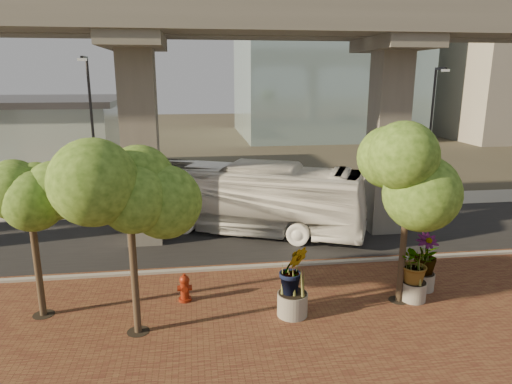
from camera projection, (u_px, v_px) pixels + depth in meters
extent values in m
plane|color=#3A362A|center=(275.00, 250.00, 21.14)|extent=(160.00, 160.00, 0.00)
cube|color=brown|center=(323.00, 348.00, 13.46)|extent=(70.00, 13.00, 0.06)
cube|color=black|center=(268.00, 235.00, 23.06)|extent=(90.00, 8.00, 0.04)
cube|color=#A19E96|center=(283.00, 265.00, 19.20)|extent=(70.00, 0.25, 0.16)
cube|color=#A19E96|center=(253.00, 205.00, 28.34)|extent=(90.00, 3.00, 0.06)
cube|color=gray|center=(276.00, 10.00, 18.94)|extent=(72.00, 2.40, 1.80)
cube|color=gray|center=(264.00, 19.00, 22.01)|extent=(72.00, 2.40, 1.80)
imported|color=white|center=(239.00, 198.00, 23.33)|extent=(12.88, 8.05, 3.56)
cylinder|color=maroon|center=(185.00, 299.00, 16.24)|extent=(0.46, 0.46, 0.10)
cylinder|color=maroon|center=(185.00, 290.00, 16.15)|extent=(0.31, 0.31, 0.74)
sphere|color=maroon|center=(184.00, 280.00, 16.06)|extent=(0.36, 0.36, 0.36)
cylinder|color=maroon|center=(184.00, 276.00, 16.02)|extent=(0.10, 0.10, 0.13)
cylinder|color=maroon|center=(185.00, 288.00, 16.14)|extent=(0.51, 0.20, 0.20)
cylinder|color=gray|center=(413.00, 291.00, 16.23)|extent=(0.88, 0.88, 0.69)
imported|color=#2E5015|center=(416.00, 263.00, 15.97)|extent=(1.96, 1.96, 1.47)
cylinder|color=#AFA79E|center=(423.00, 281.00, 17.05)|extent=(0.83, 0.83, 0.64)
imported|color=#2E5015|center=(425.00, 254.00, 16.78)|extent=(2.03, 2.03, 1.52)
cylinder|color=#AFA89E|center=(292.00, 304.00, 15.18)|extent=(1.01, 1.01, 0.79)
imported|color=#2E5015|center=(293.00, 270.00, 14.88)|extent=(2.25, 2.25, 1.69)
cylinder|color=#4C3B2B|center=(37.00, 264.00, 14.84)|extent=(0.22, 0.22, 3.63)
cylinder|color=black|center=(44.00, 314.00, 15.29)|extent=(0.70, 0.70, 0.01)
cylinder|color=#4C3B2B|center=(135.00, 283.00, 13.86)|extent=(0.22, 0.22, 3.31)
cylinder|color=black|center=(138.00, 331.00, 14.27)|extent=(0.70, 0.70, 0.01)
cylinder|color=#4C3B2B|center=(402.00, 255.00, 15.84)|extent=(0.22, 0.22, 3.45)
cylinder|color=black|center=(398.00, 300.00, 16.26)|extent=(0.70, 0.70, 0.01)
cylinder|color=#2D2E32|center=(94.00, 139.00, 25.73)|extent=(0.15, 0.15, 8.73)
cube|color=#2D2E32|center=(84.00, 58.00, 24.13)|extent=(0.16, 1.09, 0.16)
cube|color=silver|center=(82.00, 60.00, 23.64)|extent=(0.44, 0.22, 0.13)
cylinder|color=#2B2B30|center=(429.00, 140.00, 27.32)|extent=(0.14, 0.14, 8.20)
cube|color=#2B2B30|center=(441.00, 69.00, 25.82)|extent=(0.15, 1.02, 0.15)
cube|color=silver|center=(445.00, 70.00, 25.35)|extent=(0.41, 0.20, 0.12)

